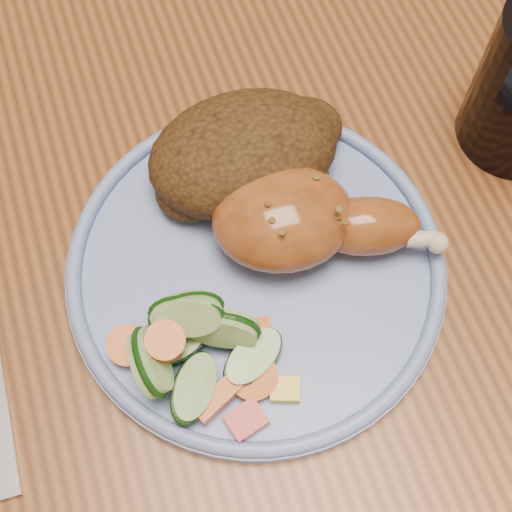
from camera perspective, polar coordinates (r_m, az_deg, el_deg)
The scene contains 7 objects.
ground at distance 1.24m, azimuth 2.59°, elevation -10.13°, with size 4.00×4.00×0.00m, color #57311E.
dining_table at distance 0.61m, azimuth 5.18°, elevation 5.41°, with size 0.90×1.40×0.75m.
plate at distance 0.48m, azimuth 0.00°, elevation -1.03°, with size 0.25×0.25×0.01m, color #7189CC.
plate_rim at distance 0.47m, azimuth 0.00°, elevation -0.50°, with size 0.25×0.25×0.01m, color #7189CC.
chicken_leg at distance 0.46m, azimuth 3.81°, elevation 2.88°, with size 0.15×0.10×0.05m.
rice_pilaf at distance 0.49m, azimuth -0.75°, elevation 8.24°, with size 0.14×0.10×0.06m.
vegetable_pile at distance 0.44m, azimuth -4.66°, elevation -7.35°, with size 0.11×0.10×0.05m.
Camera 1 is at (-0.15, -0.27, 1.20)m, focal length 50.00 mm.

